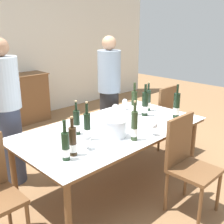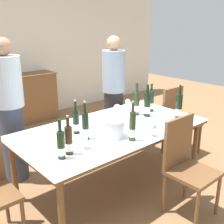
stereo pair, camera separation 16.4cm
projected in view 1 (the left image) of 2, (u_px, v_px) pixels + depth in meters
name	position (u px, v px, depth m)	size (l,w,h in m)	color
ground_plane	(112.00, 186.00, 3.28)	(12.00, 12.00, 0.00)	olive
sideboard_cabinet	(5.00, 102.00, 5.02)	(1.63, 0.46, 0.91)	brown
dining_table	(112.00, 132.00, 3.07)	(2.09, 1.12, 0.73)	brown
ice_bucket	(116.00, 128.00, 2.79)	(0.22, 0.22, 0.18)	silver
wine_bottle_0	(73.00, 142.00, 2.39)	(0.07, 0.07, 0.35)	#332314
wine_bottle_1	(134.00, 103.00, 3.45)	(0.07, 0.07, 0.40)	#28381E
wine_bottle_2	(65.00, 146.00, 2.31)	(0.07, 0.07, 0.35)	black
wine_bottle_3	(176.00, 106.00, 3.34)	(0.08, 0.08, 0.41)	black
wine_bottle_4	(87.00, 127.00, 2.71)	(0.07, 0.07, 0.39)	black
wine_bottle_5	(145.00, 105.00, 3.41)	(0.08, 0.08, 0.39)	black
wine_bottle_6	(77.00, 123.00, 2.85)	(0.07, 0.07, 0.36)	black
wine_bottle_7	(134.00, 127.00, 2.70)	(0.07, 0.07, 0.40)	#28381E
wine_bottle_8	(148.00, 101.00, 3.61)	(0.07, 0.07, 0.38)	#1E3323
wine_glass_0	(116.00, 108.00, 3.37)	(0.09, 0.09, 0.16)	white
wine_glass_1	(125.00, 102.00, 3.66)	(0.07, 0.07, 0.15)	white
wine_glass_2	(87.00, 138.00, 2.51)	(0.09, 0.09, 0.16)	white
wine_glass_3	(154.00, 126.00, 2.82)	(0.08, 0.08, 0.15)	white
chair_near_front	(187.00, 159.00, 2.76)	(0.42, 0.42, 0.97)	brown
chair_right_end	(173.00, 115.00, 4.07)	(0.42, 0.42, 0.94)	brown
person_host	(7.00, 114.00, 3.14)	(0.33, 0.33, 1.68)	#383F56
person_guest_left	(109.00, 94.00, 4.10)	(0.33, 0.33, 1.65)	#262628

